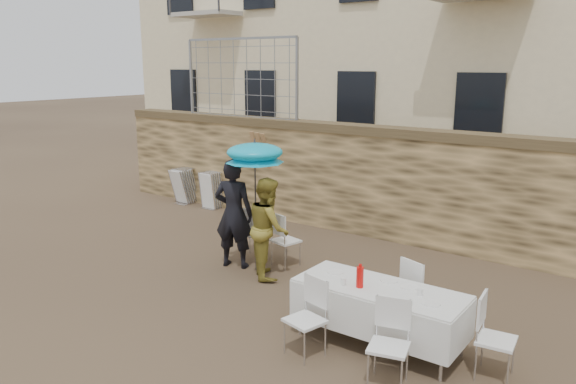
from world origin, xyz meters
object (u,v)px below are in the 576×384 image
Objects in this scene: table_chair_front_right at (389,345)px; table_chair_back at (420,292)px; couple_chair_right at (286,239)px; chair_stack_left at (190,184)px; table_chair_side at (497,338)px; man_suit at (234,213)px; banquet_table at (380,290)px; couple_chair_left at (255,232)px; umbrella at (255,156)px; table_chair_front_left at (305,318)px; chair_stack_right at (216,189)px; woman_dress at (268,228)px; soda_bottle at (360,277)px.

table_chair_front_right is 1.58m from table_chair_back.
couple_chair_right reaches higher than chair_stack_left.
table_chair_front_right and table_chair_side have the same top height.
man_suit is 3.49m from banquet_table.
couple_chair_left reaches higher than chair_stack_left.
umbrella is 3.37m from banquet_table.
table_chair_front_left is at bearing 143.78° from couple_chair_right.
couple_chair_left is 3.84m from chair_stack_right.
chair_stack_right is (-3.79, 2.28, -0.02)m from couple_chair_right.
man_suit is at bearing 51.44° from couple_chair_right.
couple_chair_left and table_chair_front_left have the same top height.
couple_chair_right is 5.22m from chair_stack_left.
woman_dress is 1.73× the size of table_chair_front_right.
chair_stack_left is (-4.74, 2.83, -0.37)m from woman_dress.
chair_stack_right is (-3.84, 2.83, -0.37)m from woman_dress.
table_chair_side is at bearing 150.50° from man_suit.
couple_chair_left is (-0.75, 0.55, -0.35)m from woman_dress.
chair_stack_right is at bearing -17.71° from couple_chair_right.
chair_stack_left is at bearing -44.14° from couple_chair_left.
umbrella is 5.39m from chair_stack_left.
table_chair_front_left is 8.16m from chair_stack_left.
table_chair_back is at bearing 75.94° from table_chair_front_left.
couple_chair_right is 3.91m from table_chair_front_right.
man_suit is at bearing 162.28° from banquet_table.
soda_bottle reaches higher than table_chair_back.
soda_bottle reaches higher than chair_stack_right.
woman_dress is at bearing 157.56° from banquet_table.
man_suit is 4.92m from chair_stack_left.
man_suit is 1.10m from umbrella.
umbrella is 2.17× the size of couple_chair_left.
table_chair_front_left and table_chair_front_right have the same top height.
table_chair_front_right is at bearing 127.31° from table_chair_side.
umbrella reaches higher than chair_stack_left.
couple_chair_left is at bearing -108.01° from man_suit.
soda_bottle is 1.67m from table_chair_side.
chair_stack_right is (-6.21, 4.04, -0.45)m from soda_bottle.
couple_chair_left is at bearing 150.54° from soda_bottle.
man_suit is 2.06× the size of chair_stack_right.
banquet_table is 2.19× the size of table_chair_front_left.
table_chair_back and table_chair_side have the same top height.
table_chair_side is (4.71, -0.96, -0.47)m from man_suit.
soda_bottle is (3.11, -1.21, -0.04)m from man_suit.
woman_dress is 1.73× the size of table_chair_front_left.
banquet_table is 2.19× the size of table_chair_front_right.
man_suit is 4.22m from chair_stack_right.
man_suit reaches higher than table_chair_front_left.
woman_dress reaches higher than table_chair_front_right.
woman_dress is 0.99m from couple_chair_left.
couple_chair_left is 3.61m from table_chair_back.
couple_chair_left is 1.04× the size of chair_stack_left.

